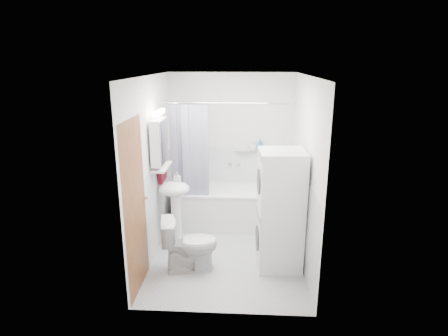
# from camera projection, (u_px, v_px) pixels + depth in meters

# --- Properties ---
(floor) EXTENTS (2.60, 2.60, 0.00)m
(floor) POSITION_uv_depth(u_px,v_px,m) (227.00, 252.00, 5.22)
(floor) COLOR #B5B5B9
(floor) RESTS_ON ground
(room_walls) EXTENTS (2.60, 2.60, 2.60)m
(room_walls) POSITION_uv_depth(u_px,v_px,m) (227.00, 149.00, 4.80)
(room_walls) COLOR white
(room_walls) RESTS_ON ground
(wainscot) EXTENTS (1.98, 2.58, 2.58)m
(wainscot) POSITION_uv_depth(u_px,v_px,m) (228.00, 204.00, 5.33)
(wainscot) COLOR white
(wainscot) RESTS_ON ground
(door) EXTENTS (0.05, 2.00, 2.00)m
(door) POSITION_uv_depth(u_px,v_px,m) (146.00, 198.00, 4.46)
(door) COLOR brown
(door) RESTS_ON ground
(bathtub) EXTENTS (1.61, 0.76, 0.61)m
(bathtub) POSITION_uv_depth(u_px,v_px,m) (226.00, 205.00, 6.01)
(bathtub) COLOR white
(bathtub) RESTS_ON ground
(tub_spout) EXTENTS (0.04, 0.12, 0.04)m
(tub_spout) POSITION_uv_depth(u_px,v_px,m) (239.00, 164.00, 6.15)
(tub_spout) COLOR silver
(tub_spout) RESTS_ON room_walls
(curtain_rod) EXTENTS (1.79, 0.02, 0.02)m
(curtain_rod) POSITION_uv_depth(u_px,v_px,m) (225.00, 103.00, 5.24)
(curtain_rod) COLOR silver
(curtain_rod) RESTS_ON room_walls
(shower_curtain) EXTENTS (0.55, 0.02, 1.45)m
(shower_curtain) POSITION_uv_depth(u_px,v_px,m) (189.00, 155.00, 5.48)
(shower_curtain) COLOR #141846
(shower_curtain) RESTS_ON curtain_rod
(sink) EXTENTS (0.44, 0.37, 1.04)m
(sink) POSITION_uv_depth(u_px,v_px,m) (175.00, 199.00, 5.27)
(sink) COLOR white
(sink) RESTS_ON ground
(medicine_cabinet) EXTENTS (0.13, 0.50, 0.71)m
(medicine_cabinet) POSITION_uv_depth(u_px,v_px,m) (159.00, 140.00, 4.93)
(medicine_cabinet) COLOR white
(medicine_cabinet) RESTS_ON room_walls
(shelf) EXTENTS (0.18, 0.54, 0.02)m
(shelf) POSITION_uv_depth(u_px,v_px,m) (162.00, 167.00, 5.03)
(shelf) COLOR silver
(shelf) RESTS_ON room_walls
(shower_caddy) EXTENTS (0.22, 0.06, 0.02)m
(shower_caddy) POSITION_uv_depth(u_px,v_px,m) (242.00, 151.00, 6.08)
(shower_caddy) COLOR silver
(shower_caddy) RESTS_ON room_walls
(towel) EXTENTS (0.07, 0.35, 0.84)m
(towel) POSITION_uv_depth(u_px,v_px,m) (162.00, 152.00, 5.23)
(towel) COLOR #530F17
(towel) RESTS_ON room_walls
(washer_dryer) EXTENTS (0.59, 0.58, 1.54)m
(washer_dryer) POSITION_uv_depth(u_px,v_px,m) (280.00, 210.00, 4.69)
(washer_dryer) COLOR white
(washer_dryer) RESTS_ON ground
(toilet) EXTENTS (0.77, 0.52, 0.69)m
(toilet) POSITION_uv_depth(u_px,v_px,m) (190.00, 244.00, 4.72)
(toilet) COLOR white
(toilet) RESTS_ON ground
(soap_pump) EXTENTS (0.08, 0.17, 0.08)m
(soap_pump) POSITION_uv_depth(u_px,v_px,m) (178.00, 181.00, 5.23)
(soap_pump) COLOR gray
(soap_pump) RESTS_ON sink
(shelf_bottle) EXTENTS (0.07, 0.18, 0.07)m
(shelf_bottle) POSITION_uv_depth(u_px,v_px,m) (159.00, 167.00, 4.87)
(shelf_bottle) COLOR gray
(shelf_bottle) RESTS_ON shelf
(shelf_cup) EXTENTS (0.10, 0.09, 0.10)m
(shelf_cup) POSITION_uv_depth(u_px,v_px,m) (163.00, 160.00, 5.13)
(shelf_cup) COLOR gray
(shelf_cup) RESTS_ON shelf
(shampoo_a) EXTENTS (0.13, 0.17, 0.13)m
(shampoo_a) POSITION_uv_depth(u_px,v_px,m) (253.00, 147.00, 6.04)
(shampoo_a) COLOR gray
(shampoo_a) RESTS_ON shower_caddy
(shampoo_b) EXTENTS (0.08, 0.21, 0.08)m
(shampoo_b) POSITION_uv_depth(u_px,v_px,m) (260.00, 149.00, 6.05)
(shampoo_b) COLOR #2B66AF
(shampoo_b) RESTS_ON shower_caddy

